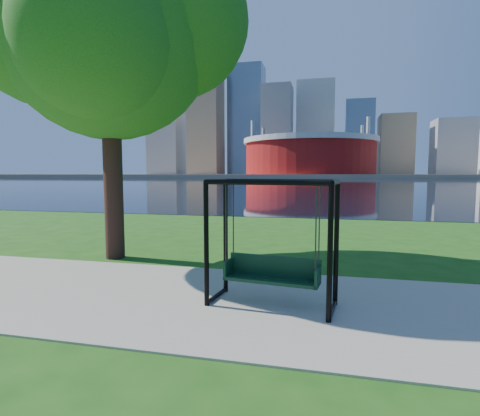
% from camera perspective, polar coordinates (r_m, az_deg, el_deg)
% --- Properties ---
extents(ground, '(900.00, 900.00, 0.00)m').
position_cam_1_polar(ground, '(7.02, 0.47, -12.90)').
color(ground, '#1E5114').
rests_on(ground, ground).
extents(path, '(120.00, 4.00, 0.03)m').
position_cam_1_polar(path, '(6.56, -0.53, -14.09)').
color(path, '#9E937F').
rests_on(path, ground).
extents(river, '(900.00, 180.00, 0.02)m').
position_cam_1_polar(river, '(108.54, 12.43, 3.94)').
color(river, black).
rests_on(river, ground).
extents(far_bank, '(900.00, 228.00, 2.00)m').
position_cam_1_polar(far_bank, '(312.52, 12.96, 4.86)').
color(far_bank, '#937F60').
rests_on(far_bank, ground).
extents(stadium, '(83.00, 83.00, 32.00)m').
position_cam_1_polar(stadium, '(242.08, 10.55, 7.98)').
color(stadium, maroon).
rests_on(stadium, far_bank).
extents(skyline, '(392.00, 66.00, 96.50)m').
position_cam_1_polar(skyline, '(327.69, 12.34, 11.00)').
color(skyline, gray).
rests_on(skyline, far_bank).
extents(swing, '(2.15, 1.14, 2.10)m').
position_cam_1_polar(swing, '(6.17, 4.90, -5.74)').
color(swing, black).
rests_on(swing, ground).
extents(park_tree, '(6.74, 6.09, 8.37)m').
position_cam_1_polar(park_tree, '(10.86, -19.49, 24.46)').
color(park_tree, black).
rests_on(park_tree, ground).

